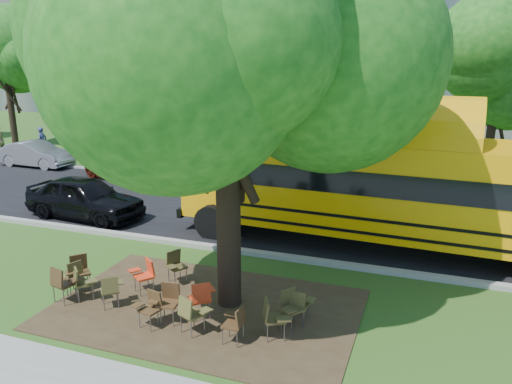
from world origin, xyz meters
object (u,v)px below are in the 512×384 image
at_px(chair_2, 111,288).
at_px(chair_9, 145,272).
at_px(main_tree, 226,46).
at_px(chair_12, 290,305).
at_px(chair_13, 300,303).
at_px(chair_5, 168,299).
at_px(chair_4, 191,312).
at_px(chair_11, 201,296).
at_px(chair_10, 175,264).
at_px(bg_car_silver, 36,154).
at_px(chair_8, 74,273).
at_px(school_bus, 421,190).
at_px(chair_3, 150,305).
at_px(black_car, 85,198).
at_px(chair_7, 272,316).
at_px(chair_6, 236,321).
at_px(pedestrian_a, 43,142).
at_px(bg_car_red, 130,166).
at_px(chair_1, 82,281).
at_px(chair_0, 63,281).
at_px(chair_14, 79,269).

xyz_separation_m(chair_2, chair_9, (0.31, 0.97, 0.03)).
relative_size(main_tree, chair_2, 11.57).
xyz_separation_m(chair_2, chair_12, (4.16, 0.58, 0.03)).
bearing_deg(chair_13, chair_5, -157.74).
xyz_separation_m(main_tree, chair_4, (-0.21, -1.56, -5.36)).
distance_m(chair_9, chair_11, 2.02).
xyz_separation_m(chair_10, bg_car_silver, (-14.01, 10.21, 0.15)).
distance_m(chair_8, chair_13, 5.70).
distance_m(school_bus, chair_3, 8.49).
xyz_separation_m(chair_3, black_car, (-6.29, 5.87, 0.27)).
bearing_deg(chair_2, chair_12, -33.42).
height_order(main_tree, chair_13, main_tree).
distance_m(chair_4, chair_10, 2.66).
bearing_deg(chair_12, chair_13, -174.08).
height_order(chair_3, black_car, black_car).
height_order(chair_2, chair_3, chair_2).
relative_size(chair_5, chair_7, 1.01).
bearing_deg(school_bus, chair_7, -109.98).
relative_size(chair_10, chair_13, 1.10).
height_order(main_tree, chair_4, main_tree).
bearing_deg(chair_2, school_bus, 1.81).
bearing_deg(chair_9, black_car, -4.34).
height_order(chair_13, bg_car_silver, bg_car_silver).
height_order(chair_6, pedestrian_a, pedestrian_a).
distance_m(chair_12, chair_13, 0.30).
bearing_deg(black_car, school_bus, -81.53).
bearing_deg(chair_13, chair_12, -115.17).
bearing_deg(bg_car_red, chair_1, -134.42).
height_order(chair_5, black_car, black_car).
height_order(main_tree, school_bus, main_tree).
height_order(chair_10, black_car, black_car).
bearing_deg(pedestrian_a, chair_8, -139.72).
relative_size(school_bus, chair_12, 15.86).
relative_size(main_tree, black_car, 2.09).
bearing_deg(chair_4, chair_13, 55.87).
bearing_deg(school_bus, black_car, -173.83).
bearing_deg(chair_11, pedestrian_a, 101.02).
bearing_deg(chair_10, pedestrian_a, -96.64).
xyz_separation_m(chair_2, bg_car_red, (-6.78, 11.07, 0.16)).
distance_m(chair_3, chair_10, 2.22).
xyz_separation_m(chair_3, chair_8, (-2.68, 0.82, 0.01)).
bearing_deg(chair_0, pedestrian_a, 146.38).
distance_m(main_tree, bg_car_red, 14.58).
xyz_separation_m(chair_11, pedestrian_a, (-17.12, 14.03, 0.31)).
distance_m(chair_6, bg_car_silver, 20.65).
relative_size(chair_5, chair_14, 0.99).
distance_m(chair_4, chair_11, 0.68).
bearing_deg(chair_5, chair_2, -11.41).
distance_m(chair_7, chair_10, 3.65).
bearing_deg(chair_3, chair_13, -144.52).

